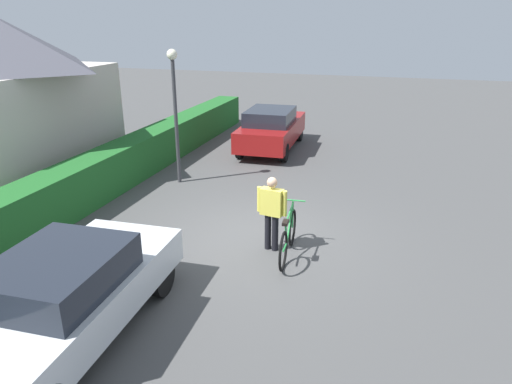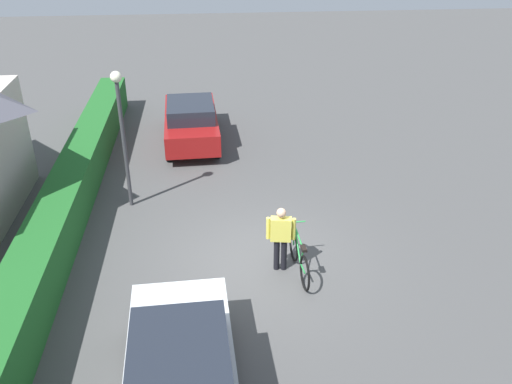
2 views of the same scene
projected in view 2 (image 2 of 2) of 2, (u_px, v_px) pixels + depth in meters
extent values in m
plane|color=#474747|center=(256.00, 258.00, 12.61)|extent=(60.00, 60.00, 0.00)
cube|color=#1E5C24|center=(47.00, 248.00, 11.98)|extent=(21.74, 0.90, 1.14)
cube|color=silver|center=(181.00, 383.00, 8.59)|extent=(4.51, 1.91, 0.57)
cube|color=#1E232D|center=(179.00, 357.00, 8.34)|extent=(1.99, 1.60, 0.49)
cylinder|color=black|center=(138.00, 334.00, 9.95)|extent=(0.68, 0.21, 0.68)
cylinder|color=black|center=(224.00, 326.00, 10.13)|extent=(0.68, 0.21, 0.68)
cube|color=maroon|center=(191.00, 123.00, 18.31)|extent=(4.26, 1.86, 0.68)
cube|color=#1E232D|center=(190.00, 110.00, 17.77)|extent=(2.01, 1.56, 0.48)
cylinder|color=black|center=(169.00, 119.00, 19.63)|extent=(0.62, 0.21, 0.62)
cylinder|color=black|center=(212.00, 117.00, 19.80)|extent=(0.62, 0.21, 0.62)
cylinder|color=black|center=(169.00, 151.00, 17.14)|extent=(0.62, 0.21, 0.62)
cylinder|color=black|center=(217.00, 149.00, 17.32)|extent=(0.62, 0.21, 0.62)
torus|color=black|center=(294.00, 245.00, 12.42)|extent=(0.76, 0.10, 0.76)
torus|color=black|center=(305.00, 273.00, 11.49)|extent=(0.76, 0.10, 0.76)
cylinder|color=#268C3F|center=(297.00, 243.00, 12.00)|extent=(0.69, 0.08, 0.62)
cylinder|color=#268C3F|center=(302.00, 256.00, 11.63)|extent=(0.26, 0.05, 0.51)
cylinder|color=#268C3F|center=(299.00, 238.00, 11.78)|extent=(0.85, 0.10, 0.11)
cylinder|color=#268C3F|center=(302.00, 268.00, 11.67)|extent=(0.41, 0.06, 0.05)
cylinder|color=#268C3F|center=(294.00, 234.00, 12.29)|extent=(0.04, 0.04, 0.57)
cube|color=black|center=(304.00, 248.00, 11.40)|extent=(0.23, 0.12, 0.06)
cylinder|color=#268C3F|center=(294.00, 222.00, 12.14)|extent=(0.06, 0.50, 0.03)
cylinder|color=black|center=(277.00, 254.00, 12.09)|extent=(0.13, 0.13, 0.76)
cylinder|color=black|center=(284.00, 254.00, 12.08)|extent=(0.13, 0.13, 0.76)
cube|color=#D8CC4C|center=(281.00, 229.00, 11.78)|extent=(0.27, 0.47, 0.54)
sphere|color=tan|center=(281.00, 213.00, 11.58)|extent=(0.21, 0.21, 0.21)
cylinder|color=#D8CC4C|center=(268.00, 228.00, 11.78)|extent=(0.09, 0.09, 0.51)
cylinder|color=#D8CC4C|center=(294.00, 229.00, 11.75)|extent=(0.09, 0.09, 0.51)
cylinder|color=#38383D|center=(125.00, 147.00, 13.99)|extent=(0.10, 0.10, 3.40)
sphere|color=#F2EDCC|center=(116.00, 77.00, 13.13)|extent=(0.28, 0.28, 0.28)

